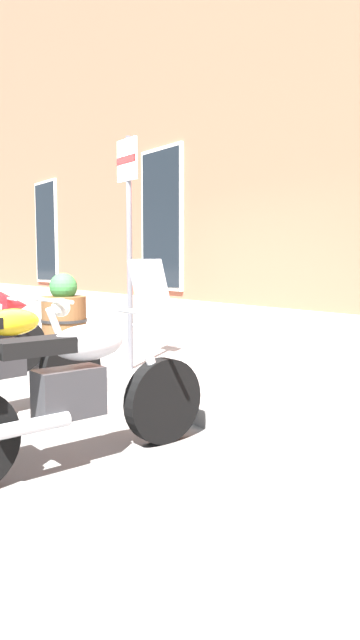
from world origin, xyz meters
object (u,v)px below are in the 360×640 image
at_px(motorcycle_silver_touring, 60,384).
at_px(barrel_planter, 64,314).
at_px(parking_sign, 129,221).
at_px(motorcycle_yellow_naked, 5,359).

height_order(motorcycle_silver_touring, barrel_planter, motorcycle_silver_touring).
bearing_deg(motorcycle_silver_touring, parking_sign, 137.87).
bearing_deg(motorcycle_yellow_naked, parking_sign, 104.72).
xyz_separation_m(motorcycle_yellow_naked, barrel_planter, (-2.56, 1.77, 0.09)).
distance_m(parking_sign, barrel_planter, 2.47).
bearing_deg(motorcycle_yellow_naked, motorcycle_silver_touring, -6.49).
relative_size(parking_sign, barrel_planter, 2.44).
relative_size(motorcycle_yellow_naked, barrel_planter, 1.98).
relative_size(motorcycle_yellow_naked, parking_sign, 0.81).
xyz_separation_m(motorcycle_silver_touring, barrel_planter, (-4.05, 1.94, 0.02)).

